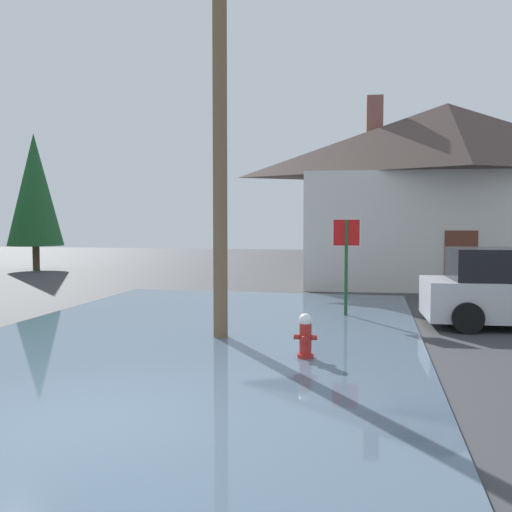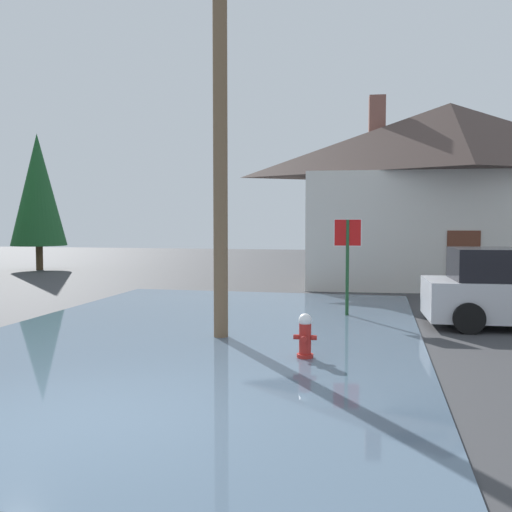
% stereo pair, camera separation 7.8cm
% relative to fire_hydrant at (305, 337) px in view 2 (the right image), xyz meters
% --- Properties ---
extents(ground_plane, '(80.00, 80.00, 0.10)m').
position_rel_fire_hydrant_xyz_m(ground_plane, '(-2.11, -3.43, -0.43)').
color(ground_plane, '#38383A').
extents(flood_puddle, '(8.71, 13.92, 0.03)m').
position_rel_fire_hydrant_xyz_m(flood_puddle, '(-2.33, 1.47, -0.36)').
color(flood_puddle, '#4C6075').
rests_on(flood_puddle, ground).
extents(fire_hydrant, '(0.38, 0.33, 0.77)m').
position_rel_fire_hydrant_xyz_m(fire_hydrant, '(0.00, 0.00, 0.00)').
color(fire_hydrant, '#AD231E').
rests_on(fire_hydrant, ground).
extents(utility_pole, '(1.60, 0.28, 9.53)m').
position_rel_fire_hydrant_xyz_m(utility_pole, '(-1.83, 1.37, 4.57)').
color(utility_pole, brown).
rests_on(utility_pole, ground).
extents(stop_sign_far, '(0.66, 0.08, 2.34)m').
position_rel_fire_hydrant_xyz_m(stop_sign_far, '(0.45, 4.49, 1.28)').
color(stop_sign_far, '#1E4C28').
rests_on(stop_sign_far, ground).
extents(house, '(11.03, 6.31, 6.96)m').
position_rel_fire_hydrant_xyz_m(house, '(3.59, 12.04, 2.98)').
color(house, beige).
rests_on(house, ground).
extents(pine_tree_mid_left, '(2.56, 2.56, 6.40)m').
position_rel_fire_hydrant_xyz_m(pine_tree_mid_left, '(-14.51, 14.85, 3.39)').
color(pine_tree_mid_left, '#4C3823').
rests_on(pine_tree_mid_left, ground).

